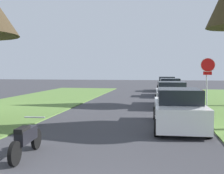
% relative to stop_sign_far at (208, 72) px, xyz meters
% --- Properties ---
extents(stop_sign_far, '(0.81, 0.54, 2.94)m').
position_rel_stop_sign_far_xyz_m(stop_sign_far, '(0.00, 0.00, 0.00)').
color(stop_sign_far, '#9EA0A5').
rests_on(stop_sign_far, grass_verge_right).
extents(parked_sedan_white, '(2.05, 4.45, 1.57)m').
position_rel_stop_sign_far_xyz_m(parked_sedan_white, '(-1.94, -5.29, -1.45)').
color(parked_sedan_white, white).
rests_on(parked_sedan_white, ground).
extents(parked_sedan_silver, '(2.05, 4.45, 1.57)m').
position_rel_stop_sign_far_xyz_m(parked_sedan_silver, '(-1.98, 1.22, -1.45)').
color(parked_sedan_silver, '#BCBCC1').
rests_on(parked_sedan_silver, ground).
extents(parked_sedan_navy, '(2.05, 4.45, 1.57)m').
position_rel_stop_sign_far_xyz_m(parked_sedan_navy, '(-1.81, 8.25, -1.45)').
color(parked_sedan_navy, navy).
rests_on(parked_sedan_navy, ground).
extents(parked_sedan_black, '(2.05, 4.45, 1.57)m').
position_rel_stop_sign_far_xyz_m(parked_sedan_black, '(-1.96, 14.19, -1.45)').
color(parked_sedan_black, black).
rests_on(parked_sedan_black, ground).
extents(parked_motorcycle, '(0.60, 2.05, 0.97)m').
position_rel_stop_sign_far_xyz_m(parked_motorcycle, '(-6.16, -9.81, -1.69)').
color(parked_motorcycle, black).
rests_on(parked_motorcycle, ground).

